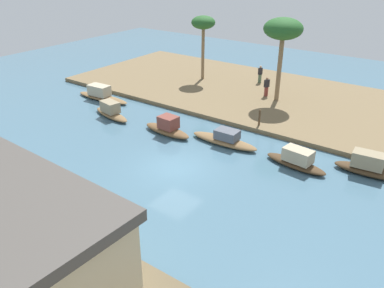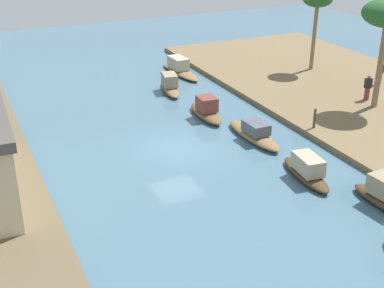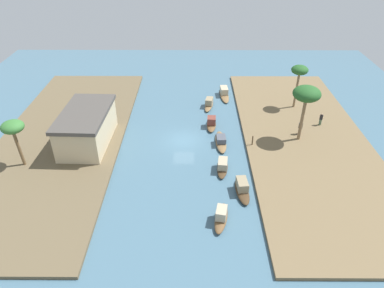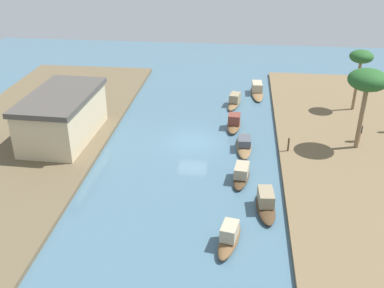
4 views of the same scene
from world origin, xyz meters
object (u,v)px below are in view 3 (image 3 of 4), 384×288
object	(u,v)px
riverside_building	(87,127)
person_on_near_bank	(300,128)
mooring_post	(252,140)
sampan_with_red_awning	(209,104)
sampan_near_left_bank	(211,123)
sampan_with_tall_canopy	(242,188)
palm_tree_right_tall	(13,128)
sampan_foreground	(224,93)
sampan_downstream_large	(221,141)
sampan_midstream	(223,166)
person_by_mooring	(321,120)
palm_tree_left_far	(300,71)
sampan_upstream_small	(221,216)
palm_tree_left_near	(307,95)

from	to	relation	value
riverside_building	person_on_near_bank	bearing A→B (deg)	-83.42
mooring_post	riverside_building	xyz separation A→B (m)	(0.44, 18.60, 1.42)
mooring_post	sampan_with_red_awning	bearing A→B (deg)	24.09
sampan_near_left_bank	sampan_with_tall_canopy	bearing A→B (deg)	-165.84
sampan_with_red_awning	palm_tree_right_tall	size ratio (longest dim) A/B	0.78
sampan_foreground	sampan_downstream_large	distance (m)	13.11
sampan_midstream	person_by_mooring	world-z (taller)	person_by_mooring
sampan_near_left_bank	person_by_mooring	xyz separation A→B (m)	(-0.11, -13.45, 0.58)
person_by_mooring	sampan_midstream	bearing A→B (deg)	-122.86
sampan_with_red_awning	sampan_near_left_bank	bearing A→B (deg)	-167.77
sampan_with_red_awning	palm_tree_left_far	distance (m)	12.49
sampan_downstream_large	sampan_upstream_small	bearing A→B (deg)	175.09
sampan_midstream	sampan_upstream_small	distance (m)	7.42
mooring_post	palm_tree_left_far	world-z (taller)	palm_tree_left_far
sampan_foreground	palm_tree_right_tall	size ratio (longest dim) A/B	1.05
palm_tree_left_near	sampan_with_tall_canopy	bearing A→B (deg)	140.53
palm_tree_left_far	mooring_post	bearing A→B (deg)	144.12
person_by_mooring	sampan_downstream_large	bearing A→B (deg)	-140.52
sampan_midstream	palm_tree_right_tall	distance (m)	21.17
sampan_upstream_small	palm_tree_right_tall	distance (m)	21.98
sampan_near_left_bank	riverside_building	size ratio (longest dim) A/B	0.42
palm_tree_right_tall	sampan_near_left_bank	bearing A→B (deg)	-66.59
sampan_midstream	riverside_building	bearing A→B (deg)	79.21
sampan_with_red_awning	palm_tree_left_near	distance (m)	14.50
person_on_near_bank	palm_tree_left_near	xyz separation A→B (m)	(-1.14, 0.37, 4.83)
sampan_foreground	palm_tree_left_near	bearing A→B (deg)	-150.79
person_on_near_bank	mooring_post	xyz separation A→B (m)	(-2.42, 5.94, -0.20)
sampan_upstream_small	person_by_mooring	distance (m)	21.02
sampan_with_tall_canopy	person_on_near_bank	distance (m)	13.10
sampan_with_tall_canopy	palm_tree_right_tall	distance (m)	23.09
sampan_midstream	mooring_post	world-z (taller)	mooring_post
riverside_building	sampan_upstream_small	bearing A→B (deg)	-128.25
sampan_foreground	riverside_building	size ratio (longest dim) A/B	0.58
sampan_foreground	sampan_downstream_large	world-z (taller)	sampan_foreground
sampan_midstream	sampan_foreground	world-z (taller)	sampan_foreground
sampan_midstream	sampan_foreground	size ratio (longest dim) A/B	0.72
sampan_foreground	sampan_upstream_small	xyz separation A→B (m)	(-25.41, 2.02, 0.06)
sampan_with_tall_canopy	sampan_foreground	size ratio (longest dim) A/B	0.75
sampan_with_tall_canopy	sampan_midstream	bearing A→B (deg)	18.92
sampan_midstream	person_by_mooring	distance (m)	15.49
person_on_near_bank	palm_tree_left_far	world-z (taller)	palm_tree_left_far
sampan_midstream	palm_tree_right_tall	bearing A→B (deg)	95.80
sampan_with_red_awning	sampan_near_left_bank	world-z (taller)	sampan_near_left_bank
sampan_with_red_awning	palm_tree_right_tall	world-z (taller)	palm_tree_right_tall
sampan_upstream_small	person_by_mooring	world-z (taller)	person_by_mooring
palm_tree_left_near	palm_tree_right_tall	size ratio (longest dim) A/B	1.28
sampan_downstream_large	palm_tree_left_near	xyz separation A→B (m)	(0.61, -9.06, 5.56)
sampan_with_tall_canopy	palm_tree_right_tall	xyz separation A→B (m)	(4.03, 22.34, 4.19)
sampan_downstream_large	palm_tree_left_near	distance (m)	10.65
sampan_midstream	mooring_post	xyz separation A→B (m)	(4.31, -3.64, 0.43)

